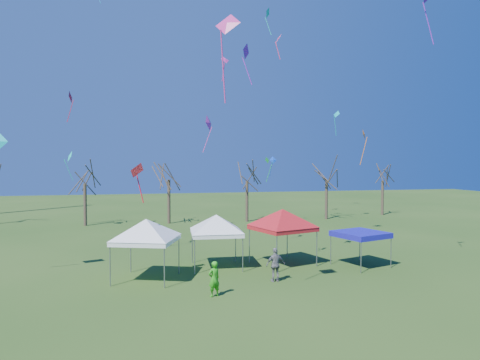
{
  "coord_description": "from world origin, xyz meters",
  "views": [
    {
      "loc": [
        -5.17,
        -21.04,
        6.34
      ],
      "look_at": [
        0.39,
        3.0,
        5.38
      ],
      "focal_mm": 32.0,
      "sensor_mm": 36.0,
      "label": 1
    }
  ],
  "objects_px": {
    "tree_1": "(85,169)",
    "tent_white_west": "(146,223)",
    "tree_2": "(169,164)",
    "tent_red": "(283,213)",
    "tree_5": "(383,168)",
    "tree_4": "(327,166)",
    "tent_blue": "(361,235)",
    "person_green": "(214,279)",
    "person_grey": "(275,265)",
    "tent_white_mid": "(216,218)",
    "tree_3": "(247,166)"
  },
  "relations": [
    {
      "from": "person_green",
      "to": "person_grey",
      "type": "xyz_separation_m",
      "value": [
        3.63,
        1.77,
        0.06
      ]
    },
    {
      "from": "tree_4",
      "to": "tent_white_mid",
      "type": "relative_size",
      "value": 1.87
    },
    {
      "from": "tree_5",
      "to": "tree_4",
      "type": "bearing_deg",
      "value": -166.15
    },
    {
      "from": "tree_2",
      "to": "tent_blue",
      "type": "xyz_separation_m",
      "value": [
        10.31,
        -21.63,
        -4.33
      ]
    },
    {
      "from": "tree_1",
      "to": "tree_5",
      "type": "height_order",
      "value": "tree_1"
    },
    {
      "from": "tent_white_mid",
      "to": "tent_blue",
      "type": "xyz_separation_m",
      "value": [
        8.7,
        -1.7,
        -1.05
      ]
    },
    {
      "from": "tree_5",
      "to": "tent_red",
      "type": "xyz_separation_m",
      "value": [
        -20.3,
        -21.78,
        -2.48
      ]
    },
    {
      "from": "tent_white_mid",
      "to": "person_grey",
      "type": "height_order",
      "value": "tent_white_mid"
    },
    {
      "from": "tent_white_west",
      "to": "person_green",
      "type": "distance_m",
      "value": 5.34
    },
    {
      "from": "tree_2",
      "to": "person_grey",
      "type": "bearing_deg",
      "value": -80.08
    },
    {
      "from": "tree_2",
      "to": "tent_white_mid",
      "type": "distance_m",
      "value": 20.27
    },
    {
      "from": "tent_white_mid",
      "to": "tree_2",
      "type": "bearing_deg",
      "value": 94.61
    },
    {
      "from": "tree_1",
      "to": "tree_3",
      "type": "height_order",
      "value": "tree_3"
    },
    {
      "from": "tent_red",
      "to": "person_grey",
      "type": "distance_m",
      "value": 4.64
    },
    {
      "from": "tree_4",
      "to": "tent_white_west",
      "type": "bearing_deg",
      "value": -133.45
    },
    {
      "from": "tree_1",
      "to": "tent_white_west",
      "type": "distance_m",
      "value": 23.0
    },
    {
      "from": "tree_1",
      "to": "tent_white_mid",
      "type": "xyz_separation_m",
      "value": [
        10.01,
        -20.21,
        -2.78
      ]
    },
    {
      "from": "tree_3",
      "to": "tent_white_mid",
      "type": "relative_size",
      "value": 1.88
    },
    {
      "from": "tree_3",
      "to": "tent_red",
      "type": "height_order",
      "value": "tree_3"
    },
    {
      "from": "tree_5",
      "to": "tent_red",
      "type": "height_order",
      "value": "tree_5"
    },
    {
      "from": "tree_5",
      "to": "tent_white_mid",
      "type": "bearing_deg",
      "value": -138.55
    },
    {
      "from": "tent_red",
      "to": "tent_blue",
      "type": "xyz_separation_m",
      "value": [
        4.53,
        -1.55,
        -1.29
      ]
    },
    {
      "from": "tent_white_west",
      "to": "tent_blue",
      "type": "relative_size",
      "value": 1.21
    },
    {
      "from": "tree_3",
      "to": "tent_red",
      "type": "bearing_deg",
      "value": -97.54
    },
    {
      "from": "tent_white_mid",
      "to": "tent_red",
      "type": "bearing_deg",
      "value": -2.11
    },
    {
      "from": "tree_5",
      "to": "tent_white_west",
      "type": "xyz_separation_m",
      "value": [
        -28.67,
        -23.5,
        -2.64
      ]
    },
    {
      "from": "tent_red",
      "to": "person_green",
      "type": "relative_size",
      "value": 2.57
    },
    {
      "from": "tree_3",
      "to": "tent_white_mid",
      "type": "distance_m",
      "value": 20.97
    },
    {
      "from": "tent_white_west",
      "to": "tent_white_mid",
      "type": "xyz_separation_m",
      "value": [
        4.19,
        1.88,
        -0.09
      ]
    },
    {
      "from": "tent_white_west",
      "to": "person_grey",
      "type": "distance_m",
      "value": 7.34
    },
    {
      "from": "tent_white_mid",
      "to": "person_grey",
      "type": "bearing_deg",
      "value": -56.3
    },
    {
      "from": "tree_2",
      "to": "tree_5",
      "type": "distance_m",
      "value": 26.15
    },
    {
      "from": "person_grey",
      "to": "tree_2",
      "type": "bearing_deg",
      "value": -84.83
    },
    {
      "from": "tent_blue",
      "to": "person_green",
      "type": "distance_m",
      "value": 10.59
    },
    {
      "from": "tree_1",
      "to": "tent_white_west",
      "type": "bearing_deg",
      "value": -75.24
    },
    {
      "from": "tree_3",
      "to": "tent_white_mid",
      "type": "xyz_separation_m",
      "value": [
        -6.79,
        -19.6,
        -3.07
      ]
    },
    {
      "from": "tent_white_west",
      "to": "tent_blue",
      "type": "xyz_separation_m",
      "value": [
        12.89,
        0.18,
        -1.14
      ]
    },
    {
      "from": "person_green",
      "to": "person_grey",
      "type": "relative_size",
      "value": 0.93
    },
    {
      "from": "tent_white_mid",
      "to": "tree_3",
      "type": "bearing_deg",
      "value": 70.89
    },
    {
      "from": "tree_2",
      "to": "tree_3",
      "type": "xyz_separation_m",
      "value": [
        8.4,
        -0.33,
        -0.21
      ]
    },
    {
      "from": "tree_4",
      "to": "tent_blue",
      "type": "bearing_deg",
      "value": -109.22
    },
    {
      "from": "tree_5",
      "to": "tent_white_mid",
      "type": "distance_m",
      "value": 32.78
    },
    {
      "from": "person_green",
      "to": "person_grey",
      "type": "bearing_deg",
      "value": -177.89
    },
    {
      "from": "tree_5",
      "to": "tent_white_west",
      "type": "bearing_deg",
      "value": -140.66
    },
    {
      "from": "tree_4",
      "to": "tent_white_west",
      "type": "xyz_separation_m",
      "value": [
        -20.3,
        -21.44,
        -2.96
      ]
    },
    {
      "from": "tree_4",
      "to": "tent_white_west",
      "type": "relative_size",
      "value": 1.92
    },
    {
      "from": "tree_1",
      "to": "tree_4",
      "type": "bearing_deg",
      "value": -1.42
    },
    {
      "from": "tree_2",
      "to": "tent_red",
      "type": "relative_size",
      "value": 1.88
    },
    {
      "from": "tree_1",
      "to": "tent_red",
      "type": "bearing_deg",
      "value": -55.14
    },
    {
      "from": "tree_5",
      "to": "tent_blue",
      "type": "bearing_deg",
      "value": -124.08
    }
  ]
}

